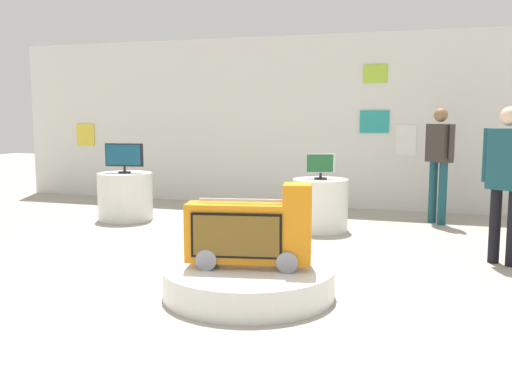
{
  "coord_description": "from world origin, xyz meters",
  "views": [
    {
      "loc": [
        1.9,
        -4.97,
        1.61
      ],
      "look_at": [
        0.22,
        0.24,
        0.88
      ],
      "focal_mm": 41.29,
      "sensor_mm": 36.0,
      "label": 1
    }
  ],
  "objects_px": {
    "display_pedestal_center_rear": "(320,205)",
    "shopper_browsing_rear": "(507,174)",
    "main_display_pedestal": "(249,281)",
    "shopper_browsing_near_truck": "(439,156)",
    "novelty_firetruck_tv": "(251,233)",
    "display_pedestal_left_rear": "(125,196)",
    "tv_on_left_rear": "(124,156)",
    "tv_on_center_rear": "(321,165)"
  },
  "relations": [
    {
      "from": "display_pedestal_left_rear",
      "to": "shopper_browsing_near_truck",
      "type": "distance_m",
      "value": 4.73
    },
    {
      "from": "main_display_pedestal",
      "to": "shopper_browsing_near_truck",
      "type": "bearing_deg",
      "value": 69.68
    },
    {
      "from": "display_pedestal_left_rear",
      "to": "novelty_firetruck_tv",
      "type": "bearing_deg",
      "value": -45.05
    },
    {
      "from": "tv_on_left_rear",
      "to": "tv_on_center_rear",
      "type": "bearing_deg",
      "value": 1.43
    },
    {
      "from": "display_pedestal_left_rear",
      "to": "tv_on_left_rear",
      "type": "distance_m",
      "value": 0.61
    },
    {
      "from": "novelty_firetruck_tv",
      "to": "shopper_browsing_near_truck",
      "type": "relative_size",
      "value": 0.67
    },
    {
      "from": "novelty_firetruck_tv",
      "to": "display_pedestal_left_rear",
      "type": "bearing_deg",
      "value": 134.95
    },
    {
      "from": "main_display_pedestal",
      "to": "display_pedestal_center_rear",
      "type": "height_order",
      "value": "display_pedestal_center_rear"
    },
    {
      "from": "display_pedestal_center_rear",
      "to": "tv_on_center_rear",
      "type": "distance_m",
      "value": 0.55
    },
    {
      "from": "novelty_firetruck_tv",
      "to": "display_pedestal_center_rear",
      "type": "xyz_separation_m",
      "value": [
        -0.03,
        3.12,
        -0.21
      ]
    },
    {
      "from": "tv_on_center_rear",
      "to": "shopper_browsing_near_truck",
      "type": "height_order",
      "value": "shopper_browsing_near_truck"
    },
    {
      "from": "novelty_firetruck_tv",
      "to": "tv_on_left_rear",
      "type": "xyz_separation_m",
      "value": [
        -3.04,
        3.04,
        0.4
      ]
    },
    {
      "from": "tv_on_center_rear",
      "to": "shopper_browsing_near_truck",
      "type": "distance_m",
      "value": 1.86
    },
    {
      "from": "novelty_firetruck_tv",
      "to": "display_pedestal_center_rear",
      "type": "distance_m",
      "value": 3.13
    },
    {
      "from": "display_pedestal_center_rear",
      "to": "shopper_browsing_rear",
      "type": "bearing_deg",
      "value": -28.77
    },
    {
      "from": "novelty_firetruck_tv",
      "to": "display_pedestal_left_rear",
      "type": "xyz_separation_m",
      "value": [
        -3.04,
        3.05,
        -0.21
      ]
    },
    {
      "from": "tv_on_left_rear",
      "to": "shopper_browsing_rear",
      "type": "xyz_separation_m",
      "value": [
        5.27,
        -1.16,
        0.01
      ]
    },
    {
      "from": "main_display_pedestal",
      "to": "display_pedestal_center_rear",
      "type": "xyz_separation_m",
      "value": [
        -0.0,
        3.12,
        0.23
      ]
    },
    {
      "from": "main_display_pedestal",
      "to": "display_pedestal_center_rear",
      "type": "relative_size",
      "value": 1.99
    },
    {
      "from": "display_pedestal_center_rear",
      "to": "novelty_firetruck_tv",
      "type": "bearing_deg",
      "value": -89.52
    },
    {
      "from": "display_pedestal_center_rear",
      "to": "tv_on_center_rear",
      "type": "bearing_deg",
      "value": -108.49
    },
    {
      "from": "tv_on_center_rear",
      "to": "shopper_browsing_rear",
      "type": "distance_m",
      "value": 2.57
    },
    {
      "from": "tv_on_left_rear",
      "to": "novelty_firetruck_tv",
      "type": "bearing_deg",
      "value": -45.01
    },
    {
      "from": "main_display_pedestal",
      "to": "novelty_firetruck_tv",
      "type": "bearing_deg",
      "value": -7.0
    },
    {
      "from": "tv_on_center_rear",
      "to": "main_display_pedestal",
      "type": "bearing_deg",
      "value": -89.91
    },
    {
      "from": "shopper_browsing_near_truck",
      "to": "shopper_browsing_rear",
      "type": "relative_size",
      "value": 1.0
    },
    {
      "from": "main_display_pedestal",
      "to": "novelty_firetruck_tv",
      "type": "height_order",
      "value": "novelty_firetruck_tv"
    },
    {
      "from": "tv_on_left_rear",
      "to": "display_pedestal_center_rear",
      "type": "bearing_deg",
      "value": 1.5
    },
    {
      "from": "display_pedestal_left_rear",
      "to": "tv_on_center_rear",
      "type": "bearing_deg",
      "value": 1.34
    },
    {
      "from": "tv_on_left_rear",
      "to": "tv_on_center_rear",
      "type": "xyz_separation_m",
      "value": [
        3.01,
        0.07,
        -0.06
      ]
    },
    {
      "from": "tv_on_left_rear",
      "to": "shopper_browsing_near_truck",
      "type": "relative_size",
      "value": 0.35
    },
    {
      "from": "display_pedestal_left_rear",
      "to": "shopper_browsing_rear",
      "type": "height_order",
      "value": "shopper_browsing_rear"
    },
    {
      "from": "display_pedestal_center_rear",
      "to": "shopper_browsing_near_truck",
      "type": "distance_m",
      "value": 1.96
    },
    {
      "from": "shopper_browsing_near_truck",
      "to": "tv_on_center_rear",
      "type": "bearing_deg",
      "value": -146.21
    },
    {
      "from": "shopper_browsing_near_truck",
      "to": "display_pedestal_center_rear",
      "type": "bearing_deg",
      "value": -146.28
    },
    {
      "from": "display_pedestal_center_rear",
      "to": "shopper_browsing_rear",
      "type": "height_order",
      "value": "shopper_browsing_rear"
    },
    {
      "from": "shopper_browsing_rear",
      "to": "display_pedestal_left_rear",
      "type": "bearing_deg",
      "value": 167.56
    },
    {
      "from": "main_display_pedestal",
      "to": "novelty_firetruck_tv",
      "type": "xyz_separation_m",
      "value": [
        0.02,
        -0.0,
        0.44
      ]
    },
    {
      "from": "tv_on_left_rear",
      "to": "shopper_browsing_rear",
      "type": "height_order",
      "value": "shopper_browsing_rear"
    },
    {
      "from": "novelty_firetruck_tv",
      "to": "shopper_browsing_rear",
      "type": "bearing_deg",
      "value": 40.25
    },
    {
      "from": "novelty_firetruck_tv",
      "to": "shopper_browsing_rear",
      "type": "relative_size",
      "value": 0.67
    },
    {
      "from": "tv_on_center_rear",
      "to": "shopper_browsing_rear",
      "type": "xyz_separation_m",
      "value": [
        2.25,
        -1.23,
        0.07
      ]
    }
  ]
}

